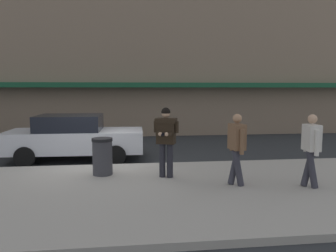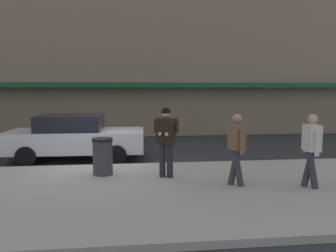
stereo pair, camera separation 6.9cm
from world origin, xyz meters
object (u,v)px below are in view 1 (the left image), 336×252
(pedestrian_dark_coat, at_px, (237,145))
(parked_sedan_mid, at_px, (74,137))
(parking_meter, at_px, (169,138))
(trash_bin, at_px, (102,156))
(man_texting_on_phone, at_px, (166,135))
(pedestrian_in_light_coat, at_px, (311,146))

(pedestrian_dark_coat, bearing_deg, parked_sedan_mid, 137.77)
(parking_meter, height_order, trash_bin, parking_meter)
(parking_meter, xyz_separation_m, trash_bin, (-1.89, -0.80, -0.34))
(parking_meter, distance_m, trash_bin, 2.08)
(man_texting_on_phone, xyz_separation_m, parking_meter, (0.24, 1.27, -0.28))
(man_texting_on_phone, height_order, trash_bin, man_texting_on_phone)
(parked_sedan_mid, distance_m, pedestrian_dark_coat, 5.86)
(pedestrian_in_light_coat, relative_size, parking_meter, 1.34)
(parked_sedan_mid, distance_m, pedestrian_in_light_coat, 7.36)
(man_texting_on_phone, distance_m, pedestrian_in_light_coat, 3.45)
(parked_sedan_mid, bearing_deg, trash_bin, -66.37)
(parked_sedan_mid, relative_size, man_texting_on_phone, 2.52)
(pedestrian_in_light_coat, xyz_separation_m, parking_meter, (-2.97, 2.52, -0.14))
(man_texting_on_phone, relative_size, parking_meter, 1.42)
(parked_sedan_mid, height_order, trash_bin, parked_sedan_mid)
(trash_bin, bearing_deg, parking_meter, 23.01)
(parking_meter, relative_size, trash_bin, 1.30)
(parked_sedan_mid, bearing_deg, pedestrian_dark_coat, -42.23)
(parked_sedan_mid, relative_size, parking_meter, 3.58)
(pedestrian_dark_coat, bearing_deg, pedestrian_in_light_coat, -12.04)
(pedestrian_dark_coat, relative_size, trash_bin, 1.74)
(pedestrian_dark_coat, xyz_separation_m, trash_bin, (-3.21, 1.37, -0.47))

